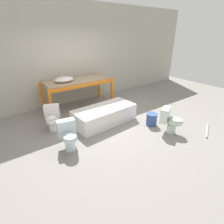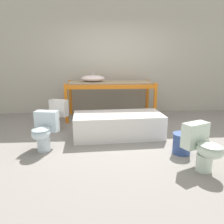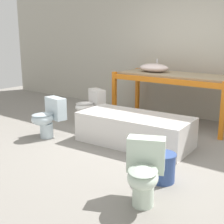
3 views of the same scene
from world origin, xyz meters
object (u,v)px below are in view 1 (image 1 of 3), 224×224
Objects in this scene: bathtub_main at (105,114)px; bucket_white at (152,119)px; toilet_far at (171,120)px; sink_basin at (64,79)px; toilet_near at (69,135)px; toilet_extra at (52,118)px.

bucket_white is (0.93, -0.86, -0.09)m from bathtub_main.
toilet_far is 1.89× the size of bucket_white.
sink_basin is 1.67m from bathtub_main.
toilet_far is at bearing -57.07° from bathtub_main.
sink_basin reaches higher than toilet_far.
toilet_near is 2.24m from bucket_white.
bucket_white is at bearing -57.77° from sink_basin.
toilet_near is at bearing 135.48° from toilet_far.
bucket_white is at bearing 73.45° from toilet_far.
toilet_extra is at bearing 149.14° from bucket_white.
toilet_far is (1.01, -1.38, 0.08)m from bathtub_main.
sink_basin is at bearing 78.13° from toilet_near.
bathtub_main is at bearing 2.82° from toilet_extra.
toilet_far is 1.00× the size of toilet_extra.
bathtub_main is 2.75× the size of toilet_far.
bathtub_main is at bearing 33.25° from toilet_near.
sink_basin is at bearing 106.18° from bathtub_main.
sink_basin reaches higher than toilet_extra.
bucket_white is (2.21, -0.31, -0.17)m from toilet_near.
bathtub_main is at bearing 101.55° from toilet_far.
sink_basin is 2.80m from bucket_white.
toilet_extra is 2.58m from bucket_white.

